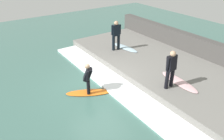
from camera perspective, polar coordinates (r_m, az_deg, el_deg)
The scene contains 10 objects.
ground_plane at distance 9.81m, azimuth -3.39°, elevation -4.72°, with size 28.00×28.00×0.00m, color #426B60.
concrete_ledge at distance 11.66m, azimuth 11.39°, elevation 1.50°, with size 4.40×10.59×0.39m, color slate.
back_wall at distance 13.23m, azimuth 19.14°, elevation 6.04°, with size 0.50×11.12×1.36m, color #474442.
wave_foam_crest at distance 10.11m, azimuth 0.03°, elevation -3.22°, with size 1.19×10.06×0.11m, color white.
surfboard_riding at distance 9.49m, azimuth -6.08°, elevation -5.86°, with size 1.96×1.39×0.06m.
surfer_riding at distance 9.08m, azimuth -6.32°, elevation -1.80°, with size 0.52×0.55×1.34m.
surfer_waiting_near at distance 8.99m, azimuth 15.16°, elevation 0.63°, with size 0.56×0.28×1.63m.
surfboard_waiting_near at distance 9.87m, azimuth 17.09°, elevation -2.93°, with size 0.74×2.09×0.06m.
surfer_waiting_far at distance 12.38m, azimuth 1.08°, elevation 9.39°, with size 0.56×0.34×1.69m.
surfboard_waiting_far at distance 12.95m, azimuth 3.47°, elevation 5.86°, with size 0.71×1.93×0.06m.
Camera 1 is at (-4.22, -7.09, 5.30)m, focal length 35.00 mm.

